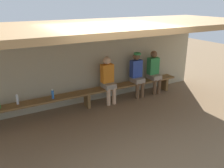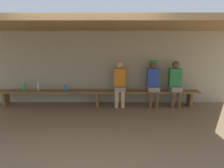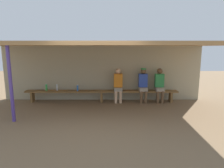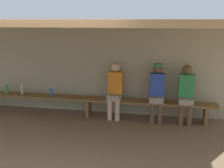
{
  "view_description": "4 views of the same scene",
  "coord_description": "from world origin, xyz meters",
  "px_view_note": "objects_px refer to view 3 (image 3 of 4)",
  "views": [
    {
      "loc": [
        -2.32,
        -4.01,
        2.81
      ],
      "look_at": [
        0.55,
        1.13,
        0.71
      ],
      "focal_mm": 38.04,
      "sensor_mm": 36.0,
      "label": 1
    },
    {
      "loc": [
        0.46,
        -4.02,
        1.82
      ],
      "look_at": [
        0.43,
        1.29,
        0.72
      ],
      "focal_mm": 31.06,
      "sensor_mm": 36.0,
      "label": 2
    },
    {
      "loc": [
        0.42,
        -6.07,
        2.15
      ],
      "look_at": [
        0.4,
        1.17,
        0.8
      ],
      "focal_mm": 31.68,
      "sensor_mm": 36.0,
      "label": 3
    },
    {
      "loc": [
        1.75,
        -4.5,
        2.32
      ],
      "look_at": [
        0.65,
        1.21,
        0.92
      ],
      "focal_mm": 43.17,
      "sensor_mm": 36.0,
      "label": 4
    }
  ],
  "objects_px": {
    "player_shirtless_tan": "(144,83)",
    "player_leftmost": "(160,84)",
    "support_post": "(11,85)",
    "water_bottle_orange": "(58,87)",
    "water_bottle_blue": "(78,88)",
    "water_bottle_green": "(47,87)",
    "player_in_white": "(119,84)",
    "bench": "(102,92)"
  },
  "relations": [
    {
      "from": "water_bottle_blue",
      "to": "player_shirtless_tan",
      "type": "bearing_deg",
      "value": 0.81
    },
    {
      "from": "player_shirtless_tan",
      "to": "water_bottle_orange",
      "type": "bearing_deg",
      "value": 179.35
    },
    {
      "from": "support_post",
      "to": "player_in_white",
      "type": "distance_m",
      "value": 3.79
    },
    {
      "from": "water_bottle_green",
      "to": "player_leftmost",
      "type": "bearing_deg",
      "value": -0.29
    },
    {
      "from": "bench",
      "to": "player_shirtless_tan",
      "type": "distance_m",
      "value": 1.68
    },
    {
      "from": "water_bottle_orange",
      "to": "water_bottle_blue",
      "type": "distance_m",
      "value": 0.83
    },
    {
      "from": "support_post",
      "to": "player_in_white",
      "type": "relative_size",
      "value": 1.65
    },
    {
      "from": "player_in_white",
      "to": "player_leftmost",
      "type": "relative_size",
      "value": 1.0
    },
    {
      "from": "support_post",
      "to": "water_bottle_blue",
      "type": "distance_m",
      "value": 2.63
    },
    {
      "from": "bench",
      "to": "water_bottle_green",
      "type": "height_order",
      "value": "water_bottle_green"
    },
    {
      "from": "player_shirtless_tan",
      "to": "player_leftmost",
      "type": "bearing_deg",
      "value": -0.04
    },
    {
      "from": "player_shirtless_tan",
      "to": "player_leftmost",
      "type": "height_order",
      "value": "player_shirtless_tan"
    },
    {
      "from": "player_leftmost",
      "to": "water_bottle_blue",
      "type": "bearing_deg",
      "value": -179.36
    },
    {
      "from": "support_post",
      "to": "water_bottle_orange",
      "type": "distance_m",
      "value": 2.32
    },
    {
      "from": "support_post",
      "to": "player_shirtless_tan",
      "type": "xyz_separation_m",
      "value": [
        4.11,
        2.1,
        -0.35
      ]
    },
    {
      "from": "support_post",
      "to": "player_in_white",
      "type": "bearing_deg",
      "value": 33.89
    },
    {
      "from": "player_in_white",
      "to": "water_bottle_orange",
      "type": "relative_size",
      "value": 5.33
    },
    {
      "from": "water_bottle_blue",
      "to": "water_bottle_orange",
      "type": "bearing_deg",
      "value": 174.82
    },
    {
      "from": "bench",
      "to": "water_bottle_green",
      "type": "xyz_separation_m",
      "value": [
        -2.18,
        0.03,
        0.2
      ]
    },
    {
      "from": "water_bottle_blue",
      "to": "player_leftmost",
      "type": "bearing_deg",
      "value": 0.64
    },
    {
      "from": "player_in_white",
      "to": "bench",
      "type": "bearing_deg",
      "value": -179.73
    },
    {
      "from": "support_post",
      "to": "water_bottle_green",
      "type": "height_order",
      "value": "support_post"
    },
    {
      "from": "bench",
      "to": "water_bottle_green",
      "type": "relative_size",
      "value": 22.15
    },
    {
      "from": "bench",
      "to": "water_bottle_blue",
      "type": "height_order",
      "value": "water_bottle_blue"
    },
    {
      "from": "support_post",
      "to": "player_in_white",
      "type": "xyz_separation_m",
      "value": [
        3.13,
        2.1,
        -0.37
      ]
    },
    {
      "from": "bench",
      "to": "player_in_white",
      "type": "xyz_separation_m",
      "value": [
        0.66,
        0.0,
        0.34
      ]
    },
    {
      "from": "player_in_white",
      "to": "player_leftmost",
      "type": "distance_m",
      "value": 1.63
    },
    {
      "from": "water_bottle_green",
      "to": "water_bottle_blue",
      "type": "xyz_separation_m",
      "value": [
        1.24,
        -0.06,
        -0.01
      ]
    },
    {
      "from": "support_post",
      "to": "bench",
      "type": "distance_m",
      "value": 3.32
    },
    {
      "from": "player_shirtless_tan",
      "to": "water_bottle_green",
      "type": "relative_size",
      "value": 4.97
    },
    {
      "from": "water_bottle_green",
      "to": "support_post",
      "type": "bearing_deg",
      "value": -97.81
    },
    {
      "from": "support_post",
      "to": "water_bottle_green",
      "type": "xyz_separation_m",
      "value": [
        0.29,
        2.13,
        -0.51
      ]
    },
    {
      "from": "support_post",
      "to": "water_bottle_orange",
      "type": "relative_size",
      "value": 8.78
    },
    {
      "from": "bench",
      "to": "player_shirtless_tan",
      "type": "relative_size",
      "value": 4.46
    },
    {
      "from": "support_post",
      "to": "player_leftmost",
      "type": "distance_m",
      "value": 5.22
    },
    {
      "from": "support_post",
      "to": "water_bottle_blue",
      "type": "xyz_separation_m",
      "value": [
        1.53,
        2.07,
        -0.52
      ]
    },
    {
      "from": "player_in_white",
      "to": "support_post",
      "type": "bearing_deg",
      "value": -146.11
    },
    {
      "from": "support_post",
      "to": "player_leftmost",
      "type": "relative_size",
      "value": 1.65
    },
    {
      "from": "support_post",
      "to": "player_in_white",
      "type": "height_order",
      "value": "support_post"
    },
    {
      "from": "player_shirtless_tan",
      "to": "player_leftmost",
      "type": "relative_size",
      "value": 1.01
    },
    {
      "from": "player_shirtless_tan",
      "to": "water_bottle_green",
      "type": "xyz_separation_m",
      "value": [
        -3.82,
        0.02,
        -0.16
      ]
    },
    {
      "from": "player_in_white",
      "to": "water_bottle_orange",
      "type": "xyz_separation_m",
      "value": [
        -2.42,
        0.04,
        -0.15
      ]
    }
  ]
}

